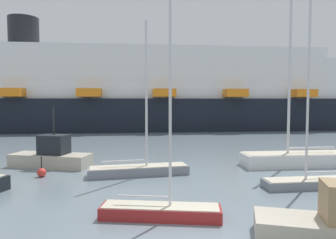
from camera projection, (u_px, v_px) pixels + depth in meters
sailboat_1 at (313, 178)px, 15.24m from camera, size 5.13×1.49×9.60m
sailboat_2 at (139, 168)px, 17.80m from camera, size 5.96×2.25×8.95m
sailboat_4 at (296, 157)px, 20.28m from camera, size 7.24×2.21×11.39m
sailboat_5 at (161, 208)px, 11.23m from camera, size 4.56×1.66×8.17m
fishing_boat_1 at (52, 156)px, 20.06m from camera, size 5.53×3.01×3.96m
channel_buoy_0 at (42, 172)px, 17.38m from camera, size 0.50×0.50×1.18m
cruise_ship at (128, 95)px, 46.99m from camera, size 85.79×16.37×16.64m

